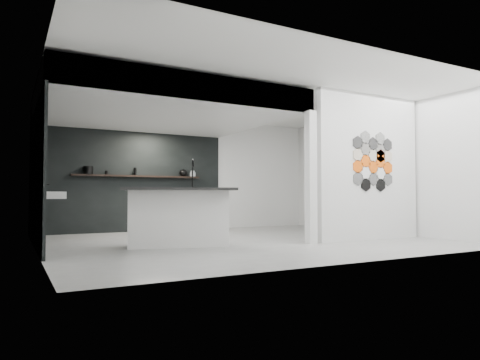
% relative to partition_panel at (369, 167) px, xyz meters
% --- Properties ---
extents(floor, '(7.00, 6.00, 0.01)m').
position_rel_partition_panel_xyz_m(floor, '(-2.23, 1.00, -1.40)').
color(floor, gray).
extents(partition_panel, '(2.45, 0.15, 2.80)m').
position_rel_partition_panel_xyz_m(partition_panel, '(0.00, 0.00, 0.00)').
color(partition_panel, silver).
rests_on(partition_panel, floor).
extents(bay_clad_back, '(4.40, 0.04, 2.35)m').
position_rel_partition_panel_xyz_m(bay_clad_back, '(-3.52, 3.97, -0.22)').
color(bay_clad_back, black).
rests_on(bay_clad_back, floor).
extents(bay_clad_left, '(0.04, 4.00, 2.35)m').
position_rel_partition_panel_xyz_m(bay_clad_left, '(-5.70, 2.00, -0.22)').
color(bay_clad_left, black).
rests_on(bay_clad_left, floor).
extents(bulkhead, '(4.40, 4.00, 0.40)m').
position_rel_partition_panel_xyz_m(bulkhead, '(-3.52, 2.00, 1.15)').
color(bulkhead, silver).
rests_on(bulkhead, corner_column).
extents(corner_column, '(0.16, 0.16, 2.35)m').
position_rel_partition_panel_xyz_m(corner_column, '(-1.41, 0.00, -0.22)').
color(corner_column, silver).
rests_on(corner_column, floor).
extents(fascia_beam, '(4.40, 0.16, 0.40)m').
position_rel_partition_panel_xyz_m(fascia_beam, '(-3.52, 0.08, 1.15)').
color(fascia_beam, silver).
rests_on(fascia_beam, corner_column).
extents(wall_basin, '(0.40, 0.60, 0.12)m').
position_rel_partition_panel_xyz_m(wall_basin, '(-5.46, 1.80, -0.55)').
color(wall_basin, silver).
rests_on(wall_basin, bay_clad_left).
extents(display_shelf, '(3.00, 0.15, 0.04)m').
position_rel_partition_panel_xyz_m(display_shelf, '(-3.43, 3.87, -0.10)').
color(display_shelf, black).
rests_on(display_shelf, bay_clad_back).
extents(kitchen_island, '(1.99, 1.27, 1.48)m').
position_rel_partition_panel_xyz_m(kitchen_island, '(-3.60, 0.75, -0.90)').
color(kitchen_island, silver).
rests_on(kitchen_island, floor).
extents(stockpot, '(0.22, 0.22, 0.17)m').
position_rel_partition_panel_xyz_m(stockpot, '(-4.56, 3.87, 0.01)').
color(stockpot, black).
rests_on(stockpot, display_shelf).
extents(kettle, '(0.27, 0.27, 0.17)m').
position_rel_partition_panel_xyz_m(kettle, '(-2.32, 3.87, 0.01)').
color(kettle, black).
rests_on(kettle, display_shelf).
extents(glass_bowl, '(0.18, 0.18, 0.10)m').
position_rel_partition_panel_xyz_m(glass_bowl, '(-2.08, 3.87, -0.03)').
color(glass_bowl, gray).
rests_on(glass_bowl, display_shelf).
extents(glass_vase, '(0.13, 0.13, 0.14)m').
position_rel_partition_panel_xyz_m(glass_vase, '(-2.08, 3.87, -0.01)').
color(glass_vase, gray).
rests_on(glass_vase, display_shelf).
extents(bottle_dark, '(0.07, 0.07, 0.18)m').
position_rel_partition_panel_xyz_m(bottle_dark, '(-3.52, 3.87, 0.01)').
color(bottle_dark, black).
rests_on(bottle_dark, display_shelf).
extents(utensil_cup, '(0.09, 0.09, 0.09)m').
position_rel_partition_panel_xyz_m(utensil_cup, '(-4.16, 3.87, -0.04)').
color(utensil_cup, black).
rests_on(utensil_cup, display_shelf).
extents(hex_tile_cluster, '(1.04, 0.02, 1.16)m').
position_rel_partition_panel_xyz_m(hex_tile_cluster, '(0.03, -0.09, 0.10)').
color(hex_tile_cluster, black).
rests_on(hex_tile_cluster, partition_panel).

